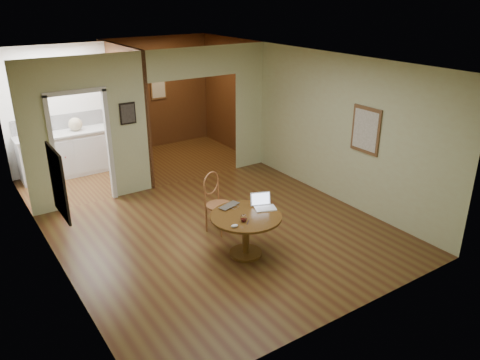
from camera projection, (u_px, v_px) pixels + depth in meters
floor at (228, 235)px, 7.62m from camera, size 5.00×5.00×0.00m
room_shell at (124, 122)px, 9.28m from camera, size 5.20×7.50×5.00m
dining_table at (246, 226)px, 6.89m from camera, size 1.06×1.06×0.66m
chair at (216, 199)px, 7.60m from camera, size 0.55×0.55×1.01m
open_laptop at (263, 204)px, 7.05m from camera, size 0.37×0.37×0.22m
closed_laptop at (232, 207)px, 7.06m from camera, size 0.40×0.32×0.03m
mouse at (234, 226)px, 6.47m from camera, size 0.11×0.08×0.04m
wine_glass at (244, 218)px, 6.62m from camera, size 0.10×0.10×0.11m
pen at (248, 222)px, 6.61m from camera, size 0.10×0.09×0.01m
kitchen_cabinet at (69, 153)px, 9.98m from camera, size 2.06×0.60×0.94m
grocery_bag at (75, 124)px, 9.86m from camera, size 0.33×0.30×0.28m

